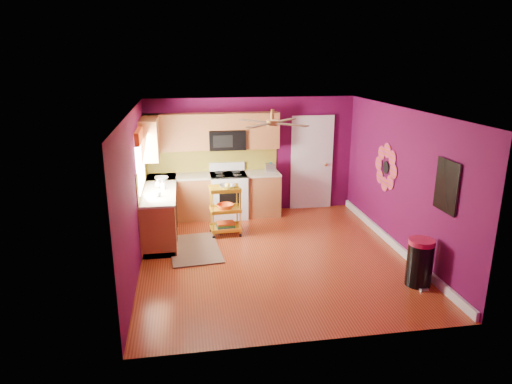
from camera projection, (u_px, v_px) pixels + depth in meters
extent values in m
plane|color=maroon|center=(273.00, 256.00, 7.91)|extent=(5.00, 5.00, 0.00)
cube|color=#56093C|center=(252.00, 156.00, 9.92)|extent=(4.50, 0.04, 2.50)
cube|color=#56093C|center=(317.00, 246.00, 5.19)|extent=(4.50, 0.04, 2.50)
cube|color=#56093C|center=(135.00, 193.00, 7.21)|extent=(0.04, 5.00, 2.50)
cube|color=#56093C|center=(401.00, 181.00, 7.90)|extent=(0.04, 5.00, 2.50)
cube|color=silver|center=(275.00, 111.00, 7.20)|extent=(4.50, 5.00, 0.04)
cube|color=white|center=(394.00, 244.00, 8.23)|extent=(0.05, 4.90, 0.14)
cube|color=brown|center=(160.00, 212.00, 8.76)|extent=(0.60, 2.30, 0.90)
cube|color=brown|center=(214.00, 196.00, 9.74)|extent=(2.80, 0.60, 0.90)
cube|color=beige|center=(159.00, 189.00, 8.63)|extent=(0.63, 2.30, 0.04)
cube|color=beige|center=(214.00, 175.00, 9.60)|extent=(2.80, 0.63, 0.04)
cube|color=black|center=(162.00, 231.00, 8.88)|extent=(0.54, 2.30, 0.10)
cube|color=black|center=(215.00, 214.00, 9.85)|extent=(2.80, 0.54, 0.10)
cube|color=white|center=(229.00, 196.00, 9.75)|extent=(0.76, 0.66, 0.92)
cube|color=black|center=(228.00, 175.00, 9.62)|extent=(0.76, 0.62, 0.03)
cube|color=white|center=(227.00, 166.00, 9.85)|extent=(0.76, 0.06, 0.18)
cube|color=black|center=(230.00, 201.00, 9.45)|extent=(0.45, 0.02, 0.55)
cube|color=brown|center=(176.00, 132.00, 9.36)|extent=(1.32, 0.33, 0.75)
cube|color=brown|center=(261.00, 130.00, 9.63)|extent=(0.72, 0.33, 0.75)
cube|color=brown|center=(226.00, 121.00, 9.46)|extent=(0.76, 0.33, 0.34)
cube|color=brown|center=(150.00, 137.00, 8.82)|extent=(0.33, 1.30, 0.75)
cube|color=black|center=(227.00, 140.00, 9.53)|extent=(0.76, 0.38, 0.40)
cube|color=olive|center=(213.00, 160.00, 9.80)|extent=(2.80, 0.01, 0.51)
cube|color=olive|center=(142.00, 175.00, 8.51)|extent=(0.01, 2.30, 0.51)
cube|color=white|center=(140.00, 160.00, 8.12)|extent=(0.03, 1.20, 1.00)
cube|color=#D34A12|center=(140.00, 134.00, 7.99)|extent=(0.08, 1.35, 0.22)
cube|color=white|center=(311.00, 164.00, 10.17)|extent=(0.85, 0.04, 2.05)
cube|color=white|center=(312.00, 164.00, 10.15)|extent=(0.95, 0.02, 2.15)
sphere|color=#BF8C3F|center=(326.00, 165.00, 10.17)|extent=(0.07, 0.07, 0.07)
cylinder|color=black|center=(386.00, 167.00, 8.44)|extent=(0.01, 0.24, 0.24)
cube|color=teal|center=(447.00, 186.00, 6.49)|extent=(0.03, 0.52, 0.72)
cube|color=black|center=(446.00, 186.00, 6.48)|extent=(0.01, 0.56, 0.76)
cylinder|color=#BF8C3F|center=(273.00, 114.00, 7.41)|extent=(0.06, 0.06, 0.16)
cylinder|color=#BF8C3F|center=(272.00, 123.00, 7.45)|extent=(0.20, 0.20, 0.08)
cube|color=#4C2D19|center=(285.00, 120.00, 7.75)|extent=(0.47, 0.47, 0.01)
cube|color=#4C2D19|center=(254.00, 121.00, 7.66)|extent=(0.47, 0.47, 0.01)
cube|color=#4C2D19|center=(259.00, 126.00, 7.15)|extent=(0.47, 0.47, 0.01)
cube|color=#4C2D19|center=(292.00, 125.00, 7.24)|extent=(0.47, 0.47, 0.01)
cube|color=black|center=(194.00, 249.00, 8.17)|extent=(0.98, 1.47, 0.02)
cylinder|color=gold|center=(213.00, 215.00, 8.51)|extent=(0.03, 0.03, 0.89)
cylinder|color=gold|center=(240.00, 213.00, 8.61)|extent=(0.03, 0.03, 0.89)
cylinder|color=gold|center=(211.00, 209.00, 8.84)|extent=(0.03, 0.03, 0.89)
cylinder|color=gold|center=(237.00, 207.00, 8.94)|extent=(0.03, 0.03, 0.89)
sphere|color=black|center=(214.00, 237.00, 8.64)|extent=(0.06, 0.06, 0.06)
sphere|color=black|center=(240.00, 235.00, 8.74)|extent=(0.06, 0.06, 0.06)
sphere|color=black|center=(212.00, 231.00, 8.97)|extent=(0.06, 0.06, 0.06)
sphere|color=black|center=(237.00, 229.00, 9.07)|extent=(0.06, 0.06, 0.06)
cube|color=gold|center=(225.00, 190.00, 8.61)|extent=(0.59, 0.45, 0.03)
cube|color=gold|center=(225.00, 210.00, 8.72)|extent=(0.59, 0.45, 0.03)
cube|color=gold|center=(226.00, 228.00, 8.83)|extent=(0.59, 0.45, 0.03)
imported|color=beige|center=(228.00, 187.00, 8.60)|extent=(0.33, 0.33, 0.08)
sphere|color=yellow|center=(228.00, 185.00, 8.59)|extent=(0.10, 0.10, 0.10)
imported|color=#D34A12|center=(225.00, 207.00, 8.70)|extent=(0.34, 0.34, 0.10)
cube|color=navy|center=(226.00, 227.00, 8.82)|extent=(0.35, 0.27, 0.04)
cube|color=#267233|center=(226.00, 225.00, 8.81)|extent=(0.35, 0.27, 0.04)
cube|color=#D34A12|center=(226.00, 223.00, 8.80)|extent=(0.35, 0.27, 0.03)
cylinder|color=black|center=(419.00, 265.00, 6.83)|extent=(0.44, 0.44, 0.65)
cylinder|color=#C41C44|center=(422.00, 242.00, 6.72)|extent=(0.38, 0.38, 0.08)
cube|color=beige|center=(424.00, 289.00, 6.74)|extent=(0.14, 0.09, 0.03)
cylinder|color=#1678A8|center=(271.00, 168.00, 9.81)|extent=(0.18, 0.18, 0.16)
sphere|color=#1678A8|center=(271.00, 163.00, 9.79)|extent=(0.06, 0.06, 0.06)
cube|color=beige|center=(270.00, 168.00, 9.79)|extent=(0.22, 0.15, 0.18)
imported|color=#EA3F72|center=(162.00, 185.00, 8.50)|extent=(0.08, 0.08, 0.17)
imported|color=white|center=(158.00, 183.00, 8.60)|extent=(0.13, 0.13, 0.16)
imported|color=white|center=(161.00, 179.00, 9.13)|extent=(0.28, 0.28, 0.07)
imported|color=white|center=(157.00, 194.00, 8.05)|extent=(0.12, 0.12, 0.09)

